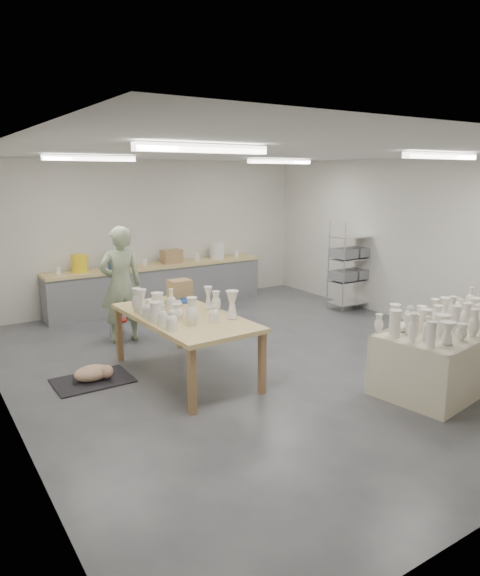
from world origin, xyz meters
TOP-DOWN VIEW (x-y plane):
  - room at (-0.11, 0.08)m, footprint 8.00×8.02m
  - back_counter at (-0.01, 3.68)m, footprint 4.60×0.60m
  - wire_shelf at (3.20, 1.40)m, footprint 0.88×0.48m
  - drying_table at (1.51, -2.08)m, footprint 2.34×1.37m
  - work_table at (-1.27, 0.11)m, footprint 1.22×2.33m
  - rug at (-2.41, 0.53)m, footprint 1.00×0.70m
  - cat at (-2.38, 0.52)m, footprint 0.50×0.37m
  - potter at (-1.44, 1.94)m, footprint 0.75×0.54m
  - red_stool at (-1.44, 2.21)m, footprint 0.42×0.42m

SIDE VIEW (x-z plane):
  - rug at x=-2.41m, z-range 0.00..0.02m
  - cat at x=-2.38m, z-range 0.02..0.23m
  - red_stool at x=-1.44m, z-range 0.12..0.42m
  - drying_table at x=1.51m, z-range -0.14..1.01m
  - back_counter at x=-0.01m, z-range -0.13..1.11m
  - work_table at x=-1.27m, z-range 0.25..1.49m
  - wire_shelf at x=3.20m, z-range 0.02..1.82m
  - potter at x=-1.44m, z-range 0.00..1.91m
  - room at x=-0.11m, z-range 0.56..3.56m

